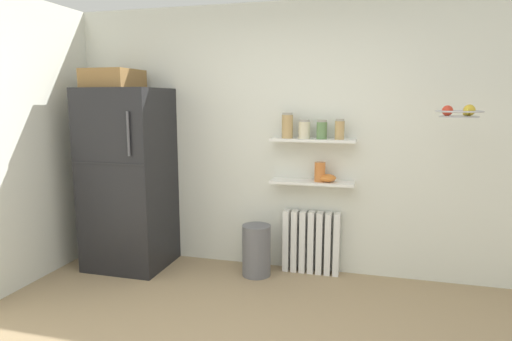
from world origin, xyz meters
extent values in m
cube|color=silver|center=(0.00, 2.05, 1.30)|extent=(7.04, 0.10, 2.60)
cube|color=black|center=(-1.54, 1.65, 0.90)|extent=(0.77, 0.69, 1.80)
cube|color=#262628|center=(-1.54, 1.30, 1.10)|extent=(0.75, 0.01, 0.01)
cylinder|color=#4C4C51|center=(-1.30, 1.29, 1.38)|extent=(0.02, 0.02, 0.40)
cube|color=olive|center=(-1.66, 1.65, 1.89)|extent=(0.46, 0.48, 0.18)
cube|color=white|center=(0.03, 1.92, 0.31)|extent=(0.06, 0.12, 0.61)
cube|color=white|center=(0.11, 1.92, 0.31)|extent=(0.06, 0.12, 0.61)
cube|color=white|center=(0.19, 1.92, 0.31)|extent=(0.06, 0.12, 0.61)
cube|color=white|center=(0.27, 1.92, 0.31)|extent=(0.06, 0.12, 0.61)
cube|color=white|center=(0.35, 1.92, 0.31)|extent=(0.06, 0.12, 0.61)
cube|color=white|center=(0.44, 1.92, 0.31)|extent=(0.06, 0.12, 0.61)
cube|color=white|center=(0.52, 1.92, 0.31)|extent=(0.06, 0.12, 0.61)
cube|color=white|center=(0.27, 1.89, 0.91)|extent=(0.79, 0.22, 0.02)
cube|color=white|center=(0.27, 1.89, 1.31)|extent=(0.79, 0.22, 0.02)
cylinder|color=tan|center=(0.03, 1.89, 1.44)|extent=(0.11, 0.11, 0.22)
cylinder|color=gray|center=(0.03, 1.89, 1.55)|extent=(0.10, 0.10, 0.02)
cylinder|color=beige|center=(0.19, 1.89, 1.40)|extent=(0.11, 0.11, 0.16)
cylinder|color=gray|center=(0.19, 1.89, 1.49)|extent=(0.10, 0.10, 0.02)
cylinder|color=#5B7F4C|center=(0.35, 1.89, 1.40)|extent=(0.10, 0.10, 0.16)
cylinder|color=gray|center=(0.35, 1.89, 1.49)|extent=(0.09, 0.09, 0.02)
cylinder|color=tan|center=(0.52, 1.89, 1.41)|extent=(0.09, 0.09, 0.17)
cylinder|color=gray|center=(0.52, 1.89, 1.50)|extent=(0.08, 0.08, 0.02)
cylinder|color=#CC7033|center=(0.35, 1.89, 1.01)|extent=(0.10, 0.10, 0.18)
ellipsoid|color=orange|center=(0.42, 1.89, 0.96)|extent=(0.16, 0.16, 0.07)
cylinder|color=slate|center=(-0.23, 1.72, 0.25)|extent=(0.28, 0.28, 0.50)
torus|color=#B2B2B7|center=(1.45, 1.51, 1.60)|extent=(0.35, 0.35, 0.01)
cylinder|color=#A8A8AD|center=(1.45, 1.51, 1.56)|extent=(0.29, 0.29, 0.01)
sphere|color=gold|center=(1.52, 1.52, 1.61)|extent=(0.09, 0.09, 0.09)
sphere|color=red|center=(1.36, 1.52, 1.60)|extent=(0.08, 0.08, 0.08)
ellipsoid|color=yellow|center=(1.49, 1.48, 1.59)|extent=(0.06, 0.18, 0.08)
camera|label=1|loc=(0.81, -2.15, 1.68)|focal=30.41mm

